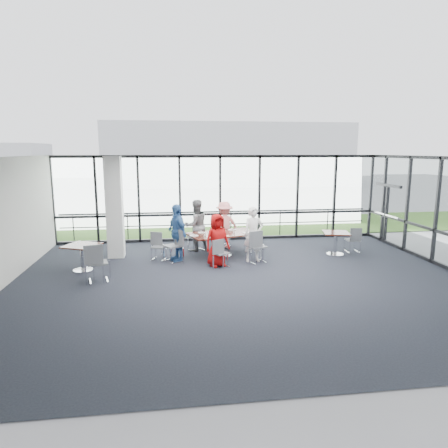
{
  "coord_description": "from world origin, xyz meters",
  "views": [
    {
      "loc": [
        -1.84,
        -9.78,
        3.35
      ],
      "look_at": [
        -0.21,
        2.35,
        1.1
      ],
      "focal_mm": 32.0,
      "sensor_mm": 36.0,
      "label": 1
    }
  ],
  "objects": [
    {
      "name": "grass_strip",
      "position": [
        0.0,
        8.0,
        0.01
      ],
      "size": [
        80.0,
        5.0,
        0.01
      ],
      "primitive_type": "cube",
      "color": "#305717",
      "rests_on": "ground"
    },
    {
      "name": "wall_front",
      "position": [
        0.0,
        -5.0,
        1.6
      ],
      "size": [
        12.0,
        0.1,
        3.2
      ],
      "primitive_type": "cube",
      "color": "silver",
      "rests_on": "ground"
    },
    {
      "name": "plate_nr",
      "position": [
        0.55,
        2.55,
        0.76
      ],
      "size": [
        0.25,
        0.25,
        0.01
      ],
      "primitive_type": "cylinder",
      "color": "white",
      "rests_on": "main_table"
    },
    {
      "name": "menu_c",
      "position": [
        -0.21,
        3.04,
        0.75
      ],
      "size": [
        0.35,
        0.35,
        0.0
      ],
      "primitive_type": "cube",
      "rotation": [
        0.0,
        0.0,
        0.73
      ],
      "color": "beige",
      "rests_on": "main_table"
    },
    {
      "name": "chair_main_nl",
      "position": [
        -0.43,
        1.4,
        0.42
      ],
      "size": [
        0.56,
        0.56,
        0.83
      ],
      "primitive_type": null,
      "rotation": [
        0.0,
        0.0,
        0.54
      ],
      "color": "slate",
      "rests_on": "ground"
    },
    {
      "name": "plate_fr",
      "position": [
        0.17,
        3.13,
        0.76
      ],
      "size": [
        0.28,
        0.28,
        0.01
      ],
      "primitive_type": "cylinder",
      "color": "white",
      "rests_on": "main_table"
    },
    {
      "name": "guard_rail",
      "position": [
        0.0,
        5.6,
        0.5
      ],
      "size": [
        12.0,
        0.06,
        0.06
      ],
      "primitive_type": "cylinder",
      "rotation": [
        0.0,
        1.57,
        0.0
      ],
      "color": "#2D2D33",
      "rests_on": "ground"
    },
    {
      "name": "chair_spare_r",
      "position": [
        4.16,
        2.55,
        0.41
      ],
      "size": [
        0.44,
        0.44,
        0.83
      ],
      "primitive_type": null,
      "rotation": [
        0.0,
        0.0,
        -0.1
      ],
      "color": "slate",
      "rests_on": "ground"
    },
    {
      "name": "plate_nl",
      "position": [
        -0.66,
        2.1,
        0.76
      ],
      "size": [
        0.25,
        0.25,
        0.01
      ],
      "primitive_type": "cylinder",
      "color": "white",
      "rests_on": "main_table"
    },
    {
      "name": "tumbler_c",
      "position": [
        -0.23,
        2.91,
        0.82
      ],
      "size": [
        0.07,
        0.07,
        0.14
      ],
      "primitive_type": "cylinder",
      "color": "white",
      "rests_on": "main_table"
    },
    {
      "name": "ketchup_bottle",
      "position": [
        -0.16,
        2.66,
        0.84
      ],
      "size": [
        0.06,
        0.06,
        0.18
      ],
      "primitive_type": "cylinder",
      "color": "#A71A30",
      "rests_on": "main_table"
    },
    {
      "name": "plate_fl",
      "position": [
        -0.88,
        2.79,
        0.76
      ],
      "size": [
        0.24,
        0.24,
        0.01
      ],
      "primitive_type": "cylinder",
      "color": "white",
      "rests_on": "main_table"
    },
    {
      "name": "chair_main_fr",
      "position": [
        -0.06,
        3.89,
        0.49
      ],
      "size": [
        0.64,
        0.64,
        0.98
      ],
      "primitive_type": null,
      "rotation": [
        0.0,
        0.0,
        3.59
      ],
      "color": "slate",
      "rests_on": "ground"
    },
    {
      "name": "condiment_caddy",
      "position": [
        -0.22,
        2.75,
        0.77
      ],
      "size": [
        0.1,
        0.07,
        0.04
      ],
      "primitive_type": "cube",
      "color": "black",
      "rests_on": "main_table"
    },
    {
      "name": "exit_door",
      "position": [
        6.0,
        3.75,
        1.05
      ],
      "size": [
        0.12,
        1.6,
        2.1
      ],
      "primitive_type": "cube",
      "color": "black",
      "rests_on": "ground"
    },
    {
      "name": "tumbler_b",
      "position": [
        0.13,
        2.53,
        0.82
      ],
      "size": [
        0.07,
        0.07,
        0.13
      ],
      "primitive_type": "cylinder",
      "color": "white",
      "rests_on": "main_table"
    },
    {
      "name": "chair_main_fl",
      "position": [
        -1.03,
        3.48,
        0.48
      ],
      "size": [
        0.63,
        0.63,
        0.95
      ],
      "primitive_type": null,
      "rotation": [
        0.0,
        0.0,
        3.64
      ],
      "color": "slate",
      "rests_on": "ground"
    },
    {
      "name": "hangar_main",
      "position": [
        4.0,
        32.0,
        3.0
      ],
      "size": [
        24.0,
        10.0,
        6.0
      ],
      "primitive_type": "cube",
      "color": "silver",
      "rests_on": "ground"
    },
    {
      "name": "diner_near_left",
      "position": [
        -0.53,
        1.51,
        0.78
      ],
      "size": [
        0.89,
        0.75,
        1.56
      ],
      "primitive_type": "imported",
      "rotation": [
        0.0,
        0.0,
        0.39
      ],
      "color": "#AB0B0B",
      "rests_on": "ground"
    },
    {
      "name": "main_table",
      "position": [
        -0.21,
        2.65,
        0.65
      ],
      "size": [
        2.45,
        1.82,
        0.75
      ],
      "rotation": [
        0.0,
        0.0,
        0.32
      ],
      "color": "#3C160D",
      "rests_on": "ground"
    },
    {
      "name": "diner_near_right",
      "position": [
        0.64,
        1.88,
        0.84
      ],
      "size": [
        0.66,
        0.51,
        1.69
      ],
      "primitive_type": "imported",
      "rotation": [
        0.0,
        0.0,
        0.11
      ],
      "color": "white",
      "rests_on": "ground"
    },
    {
      "name": "chair_spare_lb",
      "position": [
        -2.25,
        2.43,
        0.41
      ],
      "size": [
        0.52,
        0.52,
        0.83
      ],
      "primitive_type": null,
      "rotation": [
        0.0,
        0.0,
        2.77
      ],
      "color": "slate",
      "rests_on": "ground"
    },
    {
      "name": "diner_far_right",
      "position": [
        -0.02,
        3.68,
        0.82
      ],
      "size": [
        1.17,
        0.83,
        1.63
      ],
      "primitive_type": "imported",
      "rotation": [
        0.0,
        0.0,
        3.44
      ],
      "color": "pink",
      "rests_on": "ground"
    },
    {
      "name": "diner_far_left",
      "position": [
        -1.02,
        3.43,
        0.87
      ],
      "size": [
        0.98,
        0.8,
        1.74
      ],
      "primitive_type": "imported",
      "rotation": [
        0.0,
        0.0,
        3.51
      ],
      "color": "slate",
      "rests_on": "ground"
    },
    {
      "name": "structural_column",
      "position": [
        -3.6,
        3.0,
        1.6
      ],
      "size": [
        0.5,
        0.5,
        3.2
      ],
      "primitive_type": "cube",
      "color": "white",
      "rests_on": "ground"
    },
    {
      "name": "green_bottle",
      "position": [
        -0.17,
        2.67,
        0.85
      ],
      "size": [
        0.05,
        0.05,
        0.2
      ],
      "primitive_type": "cylinder",
      "color": "#176E32",
      "rests_on": "main_table"
    },
    {
      "name": "diner_end",
      "position": [
        -1.68,
        2.25,
        0.88
      ],
      "size": [
        0.96,
        1.18,
        1.77
      ],
      "primitive_type": "imported",
      "rotation": [
        0.0,
        0.0,
        -1.12
      ],
      "color": "#3764A3",
      "rests_on": "ground"
    },
    {
      "name": "floor",
      "position": [
        0.0,
        0.0,
        -0.01
      ],
      "size": [
        12.0,
        10.0,
        0.02
      ],
      "primitive_type": "cube",
      "color": "#1F222C",
      "rests_on": "ground"
    },
    {
      "name": "chair_spare_la",
      "position": [
        -3.75,
        0.53,
        0.5
      ],
      "size": [
        0.59,
        0.59,
        0.99
      ],
      "primitive_type": null,
      "rotation": [
        0.0,
        0.0,
        0.24
      ],
      "color": "slate",
      "rests_on": "ground"
    },
    {
      "name": "ceiling",
      "position": [
        0.0,
        0.0,
        3.2
      ],
      "size": [
        12.0,
        10.0,
        0.04
      ],
      "primitive_type": "cube",
      "color": "white",
      "rests_on": "ground"
    },
    {
      "name": "chair_main_nr",
      "position": [
        0.71,
        1.75,
        0.49
      ],
      "size": [
        0.62,
        0.62,
        0.98
      ],
      "primitive_type": null,
      "rotation": [
        0.0,
        0.0,
        0.35
      ],
      "color": "slate",
      "rests_on": "ground"
    },
    {
      "name": "side_table_right",
      "position": [
        3.46,
        2.29,
        0.62
      ],
      "size": [
        0.97,
        0.97,
        0.75
      ],
      "rotation": [
        0.0,
        0.0,
        -0.23
      ],
      "color": "#3C160D",
      "rests_on": "ground"
    },
    {
      "name": "apron",
      "position": [
        0.0,
        10.0,
        -0.02
      ],
      "size": [
        80.0,
        70.0,
        0.02
      ],
      "primitive_type": "cube",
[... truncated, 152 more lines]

